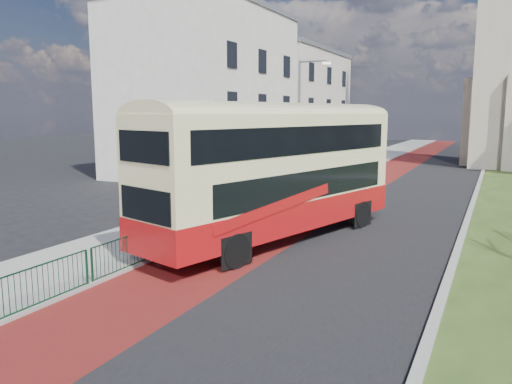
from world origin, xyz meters
The scene contains 11 objects.
ground centered at (0.00, 0.00, 0.00)m, with size 160.00×160.00×0.00m, color black.
road_carriageway centered at (1.50, 20.00, 0.01)m, with size 9.00×120.00×0.01m, color black.
bus_lane centered at (-1.20, 20.00, 0.01)m, with size 3.40×120.00×0.01m, color #591414.
pavement_west centered at (-5.00, 20.00, 0.06)m, with size 4.00×120.00×0.12m, color gray.
kerb_west centered at (-3.00, 20.00, 0.07)m, with size 0.25×120.00×0.13m, color #999993.
kerb_east centered at (6.10, 22.00, 0.07)m, with size 0.25×80.00×0.13m, color #999993.
pedestrian_railing centered at (-2.95, 4.00, 0.55)m, with size 0.07×24.00×1.12m.
street_block_near centered at (-14.00, 22.00, 6.51)m, with size 10.30×14.30×13.00m.
street_block_far centered at (-14.00, 38.00, 5.76)m, with size 10.30×16.30×11.50m.
streetlamp centered at (-4.35, 18.00, 4.59)m, with size 2.13×0.18×8.00m.
bus centered at (-0.32, 5.03, 2.87)m, with size 6.01×12.32×5.03m.
Camera 1 is at (7.18, -12.17, 4.87)m, focal length 35.00 mm.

